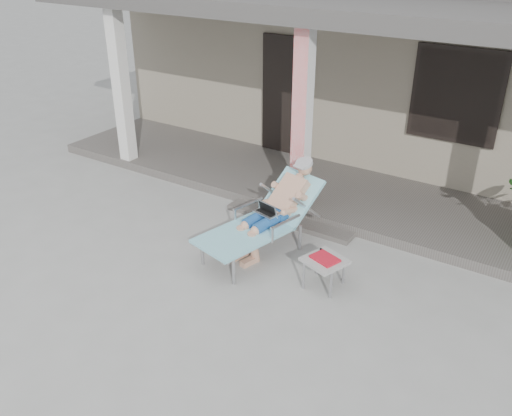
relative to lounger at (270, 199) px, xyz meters
The scene contains 7 objects.
ground 1.32m from the lounger, 97.01° to the right, with size 60.00×60.00×0.00m, color #9E9E99.
house 5.49m from the lounger, 91.40° to the left, with size 10.40×5.40×3.30m.
porch_deck 2.03m from the lounger, 93.99° to the left, with size 10.00×2.00×0.15m, color #605B56.
porch_overhang 2.77m from the lounger, 94.11° to the left, with size 10.00×2.30×2.85m.
porch_step 1.05m from the lounger, 99.90° to the left, with size 2.00×0.30×0.07m, color #605B56.
lounger is the anchor object (origin of this frame).
side_table 1.15m from the lounger, 20.75° to the right, with size 0.57×0.57×0.40m.
Camera 1 is at (3.39, -4.28, 3.84)m, focal length 38.00 mm.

